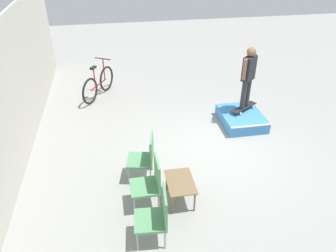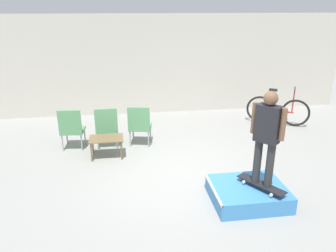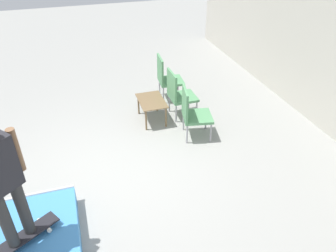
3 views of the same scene
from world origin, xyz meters
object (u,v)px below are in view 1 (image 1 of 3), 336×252
at_px(patio_chair_right, 145,156).
at_px(skateboard_on_ramp, 244,107).
at_px(patio_chair_left, 156,215).
at_px(patio_chair_center, 150,181).
at_px(bicycle, 99,84).
at_px(person_skater, 248,74).
at_px(skate_ramp_box, 241,119).
at_px(coffee_table, 180,184).

bearing_deg(patio_chair_right, skateboard_on_ramp, 134.81).
distance_m(skateboard_on_ramp, patio_chair_left, 4.48).
bearing_deg(patio_chair_center, bicycle, -169.45).
bearing_deg(skateboard_on_ramp, person_skater, -122.29).
bearing_deg(bicycle, skate_ramp_box, -91.89).
bearing_deg(bicycle, person_skater, -89.17).
xyz_separation_m(coffee_table, patio_chair_right, (0.78, 0.56, 0.15)).
relative_size(skate_ramp_box, skateboard_on_ramp, 1.51).
distance_m(coffee_table, patio_chair_right, 0.97).
bearing_deg(patio_chair_center, patio_chair_left, -0.77).
xyz_separation_m(person_skater, bicycle, (2.11, 3.78, -0.92)).
relative_size(patio_chair_center, patio_chair_right, 1.00).
relative_size(coffee_table, patio_chair_right, 0.75).
relative_size(person_skater, bicycle, 1.04).
bearing_deg(patio_chair_center, skateboard_on_ramp, 132.43).
bearing_deg(skateboard_on_ramp, patio_chair_right, -178.77).
bearing_deg(skate_ramp_box, patio_chair_center, 132.28).
relative_size(skateboard_on_ramp, patio_chair_right, 0.85).
xyz_separation_m(skate_ramp_box, patio_chair_left, (-3.29, 2.72, 0.39)).
distance_m(skate_ramp_box, person_skater, 1.20).
distance_m(patio_chair_left, bicycle, 5.65).
bearing_deg(bicycle, patio_chair_right, -136.63).
bearing_deg(skateboard_on_ramp, patio_chair_left, -161.53).
xyz_separation_m(coffee_table, patio_chair_left, (-0.81, 0.56, 0.15)).
height_order(skate_ramp_box, patio_chair_right, patio_chair_right).
bearing_deg(person_skater, patio_chair_right, 173.12).
bearing_deg(coffee_table, skateboard_on_ramp, -40.52).
height_order(skate_ramp_box, coffee_table, coffee_table).
distance_m(patio_chair_left, patio_chair_right, 1.59).
xyz_separation_m(skateboard_on_ramp, patio_chair_center, (-2.65, 2.83, 0.16)).
distance_m(patio_chair_center, patio_chair_right, 0.78).
relative_size(skate_ramp_box, bicycle, 0.83).
height_order(patio_chair_center, patio_chair_right, same).
distance_m(skateboard_on_ramp, patio_chair_center, 3.88).
bearing_deg(bicycle, coffee_table, -132.43).
height_order(skate_ramp_box, patio_chair_left, patio_chair_left).
height_order(skateboard_on_ramp, bicycle, bicycle).
relative_size(skateboard_on_ramp, patio_chair_center, 0.85).
distance_m(person_skater, patio_chair_center, 3.96).
distance_m(person_skater, patio_chair_left, 4.54).
bearing_deg(bicycle, patio_chair_center, -138.74).
height_order(coffee_table, patio_chair_right, patio_chair_right).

